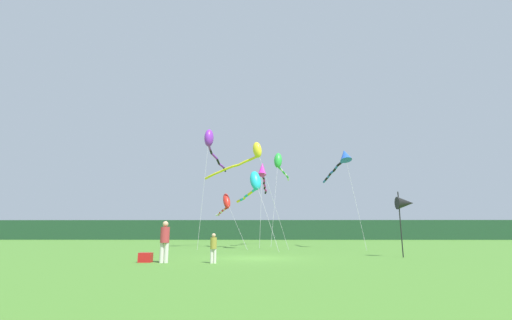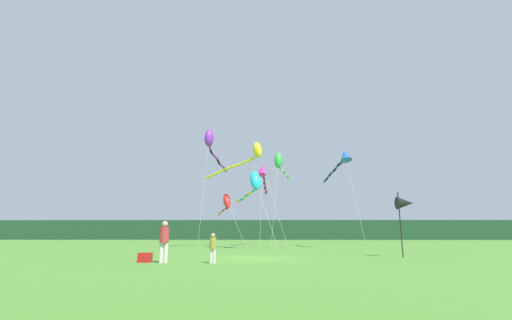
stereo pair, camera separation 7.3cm
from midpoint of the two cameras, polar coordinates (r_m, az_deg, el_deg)
The scene contains 13 objects.
ground_plane at distance 18.60m, azimuth -0.36°, elevation -15.87°, with size 120.00×120.00×0.00m, color #4C842D.
distant_treeline at distance 63.55m, azimuth 0.41°, elevation -11.45°, with size 108.00×3.78×3.40m, color #1E4228.
person_adult at distance 16.21m, azimuth -14.94°, elevation -12.52°, with size 0.40×0.40×1.80m.
person_child at distance 15.64m, azimuth -7.16°, elevation -13.95°, with size 0.28×0.28×1.27m.
cooler_box at distance 16.80m, azimuth -17.88°, elevation -15.05°, with size 0.56×0.41×0.42m, color red.
banner_flag_pole at distance 20.83m, azimuth 23.26°, elevation -6.63°, with size 0.90×0.70×3.52m.
kite_blue at distance 30.80m, azimuth 14.01°, elevation 0.22°, with size 1.63×7.98×8.36m.
kite_yellow at distance 29.50m, azimuth -1.09°, elevation 0.84°, with size 7.32×5.17×8.88m.
kite_purple at distance 30.98m, azimuth -7.60°, elevation 2.97°, with size 1.43×8.24×10.24m.
kite_cyan at distance 28.13m, azimuth -0.34°, elevation -3.73°, with size 3.42×7.06×6.34m.
kite_green at distance 36.41m, azimuth 3.71°, elevation -0.34°, with size 2.39×7.71×9.61m.
kite_red at distance 31.43m, azimuth -5.08°, elevation -7.07°, with size 3.36×6.99×4.89m.
kite_magenta at distance 33.00m, azimuth 1.04°, elevation -1.99°, with size 0.97×7.27×7.91m.
Camera 1 is at (0.30, -18.55, 1.32)m, focal length 24.27 mm.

